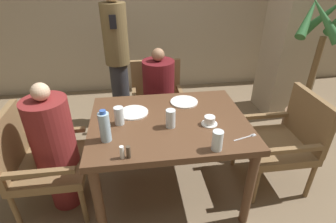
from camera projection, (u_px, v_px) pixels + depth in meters
name	position (u px, v px, depth m)	size (l,w,h in m)	color
ground_plane	(169.00, 189.00, 2.38)	(16.00, 16.00, 0.00)	#7A664C
pillar_stone	(300.00, 6.00, 3.03)	(0.53, 0.53, 2.70)	tan
dining_table	(169.00, 131.00, 2.06)	(1.20, 0.93, 0.74)	brown
chair_left_side	(39.00, 159.00, 2.03)	(0.55, 0.55, 0.87)	brown
diner_in_left_chair	(55.00, 148.00, 2.00)	(0.32, 0.32, 1.10)	maroon
chair_far_side	(158.00, 99.00, 2.90)	(0.55, 0.55, 0.87)	brown
diner_in_far_chair	(159.00, 98.00, 2.74)	(0.32, 0.32, 1.09)	#5B1419
chair_right_side	(285.00, 138.00, 2.27)	(0.55, 0.55, 0.87)	brown
standing_host	(117.00, 54.00, 2.99)	(0.28, 0.32, 1.64)	#2D2D33
potted_palm	(308.00, 91.00, 2.74)	(0.57, 0.58, 1.61)	brown
plate_main_left	(134.00, 112.00, 2.10)	(0.24, 0.24, 0.01)	white
plate_main_right	(184.00, 102.00, 2.26)	(0.24, 0.24, 0.01)	white
teacup_with_saucer	(209.00, 121.00, 1.95)	(0.12, 0.12, 0.07)	white
water_bottle	(105.00, 127.00, 1.74)	(0.07, 0.07, 0.23)	#A3C6DB
glass_tall_near	(217.00, 141.00, 1.67)	(0.07, 0.07, 0.14)	silver
glass_tall_mid	(171.00, 118.00, 1.90)	(0.07, 0.07, 0.14)	silver
glass_tall_far	(119.00, 116.00, 1.93)	(0.07, 0.07, 0.14)	silver
salt_shaker	(122.00, 152.00, 1.60)	(0.03, 0.03, 0.09)	white
pepper_shaker	(128.00, 152.00, 1.61)	(0.03, 0.03, 0.08)	#4C3D2D
fork_beside_plate	(247.00, 137.00, 1.82)	(0.18, 0.07, 0.00)	silver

